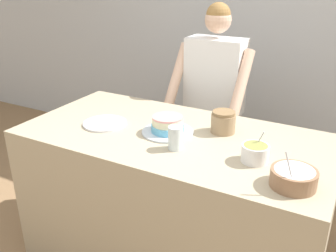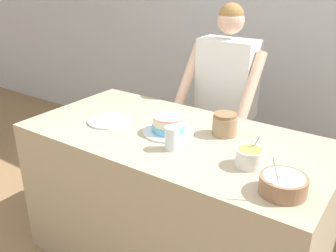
# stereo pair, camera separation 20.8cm
# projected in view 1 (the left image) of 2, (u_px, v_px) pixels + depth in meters

# --- Properties ---
(wall_back) EXTENTS (10.00, 0.05, 2.60)m
(wall_back) POSITION_uv_depth(u_px,v_px,m) (261.00, 27.00, 3.31)
(wall_back) COLOR silver
(wall_back) RESTS_ON ground_plane
(counter) EXTENTS (1.77, 0.88, 0.91)m
(counter) POSITION_uv_depth(u_px,v_px,m) (174.00, 201.00, 2.31)
(counter) COLOR tan
(counter) RESTS_ON ground_plane
(person_baker) EXTENTS (0.57, 0.45, 1.57)m
(person_baker) POSITION_uv_depth(u_px,v_px,m) (214.00, 91.00, 2.81)
(person_baker) COLOR #2D2D38
(person_baker) RESTS_ON ground_plane
(cake) EXTENTS (0.30, 0.30, 0.10)m
(cake) POSITION_uv_depth(u_px,v_px,m) (168.00, 126.00, 2.13)
(cake) COLOR silver
(cake) RESTS_ON counter
(frosting_bowl_white) EXTENTS (0.20, 0.20, 0.19)m
(frosting_bowl_white) POSITION_uv_depth(u_px,v_px,m) (294.00, 177.00, 1.60)
(frosting_bowl_white) COLOR #936B4C
(frosting_bowl_white) RESTS_ON counter
(frosting_bowl_olive) EXTENTS (0.13, 0.13, 0.14)m
(frosting_bowl_olive) POSITION_uv_depth(u_px,v_px,m) (255.00, 153.00, 1.81)
(frosting_bowl_olive) COLOR white
(frosting_bowl_olive) RESTS_ON counter
(drinking_glass) EXTENTS (0.08, 0.08, 0.12)m
(drinking_glass) POSITION_uv_depth(u_px,v_px,m) (175.00, 138.00, 1.93)
(drinking_glass) COLOR silver
(drinking_glass) RESTS_ON counter
(ceramic_plate) EXTENTS (0.26, 0.26, 0.01)m
(ceramic_plate) POSITION_uv_depth(u_px,v_px,m) (105.00, 123.00, 2.26)
(ceramic_plate) COLOR silver
(ceramic_plate) RESTS_ON counter
(stoneware_jar) EXTENTS (0.14, 0.14, 0.13)m
(stoneware_jar) POSITION_uv_depth(u_px,v_px,m) (223.00, 122.00, 2.13)
(stoneware_jar) COLOR #9E7F5B
(stoneware_jar) RESTS_ON counter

